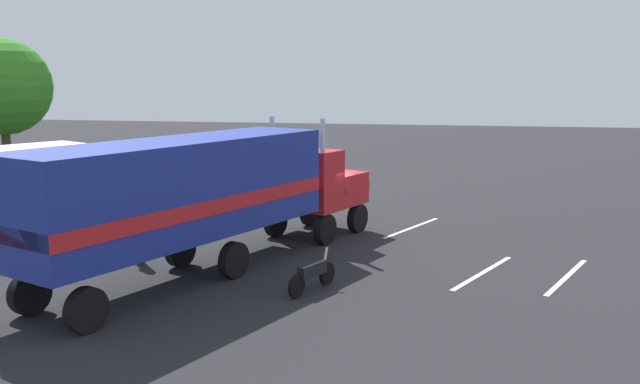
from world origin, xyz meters
name	(u,v)px	position (x,y,z in m)	size (l,w,h in m)	color
ground_plane	(317,233)	(0.00, 0.00, 0.00)	(120.00, 120.00, 0.00)	#232326
lane_stripe_near	(412,228)	(1.64, -3.50, 0.01)	(4.40, 0.16, 0.01)	silver
lane_stripe_mid	(483,273)	(-4.22, -6.05, 0.01)	(4.40, 0.16, 0.01)	silver
lane_stripe_far	(567,277)	(-4.16, -8.50, 0.01)	(4.40, 0.16, 0.01)	silver
semi_truck	(207,190)	(-5.70, 2.22, 2.52)	(14.04, 7.70, 4.50)	red
person_bystander	(139,237)	(-5.35, 4.69, 0.89)	(0.41, 0.48, 1.63)	#2D3347
motorcycle	(313,274)	(-6.97, -1.31, 0.48)	(1.97, 0.94, 1.12)	black
tree_left	(2,87)	(5.54, 17.17, 5.39)	(4.81, 4.81, 7.83)	brown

